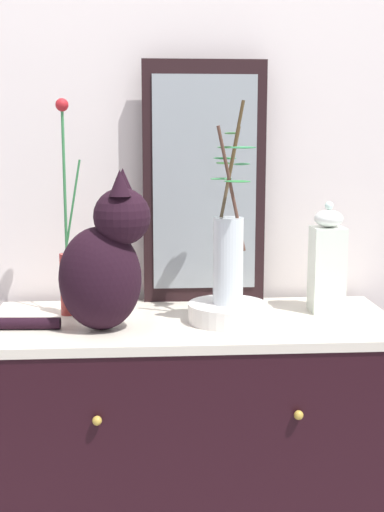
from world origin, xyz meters
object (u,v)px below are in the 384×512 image
object	(u,v)px
sideboard	(192,458)
bowl_porcelain	(228,312)
mirror_leaning	(204,183)
vase_glass_clear	(228,251)
jar_lidded_porcelain	(327,262)
cat_sitting	(105,262)
vase_slim_green	(67,257)

from	to	relation	value
sideboard	bowl_porcelain	size ratio (longest dim) A/B	5.18
mirror_leaning	vase_glass_clear	bearing A→B (deg)	-79.78
vase_glass_clear	jar_lidded_porcelain	size ratio (longest dim) A/B	1.70
cat_sitting	vase_glass_clear	xyz separation A→B (m)	(0.33, 0.05, 0.02)
sideboard	mirror_leaning	size ratio (longest dim) A/B	1.56
mirror_leaning	bowl_porcelain	xyz separation A→B (m)	(0.04, -0.25, -0.34)
mirror_leaning	vase_glass_clear	distance (m)	0.30
sideboard	bowl_porcelain	world-z (taller)	bowl_porcelain
jar_lidded_porcelain	mirror_leaning	bearing A→B (deg)	155.72
vase_glass_clear	bowl_porcelain	bearing A→B (deg)	-112.59
cat_sitting	bowl_porcelain	distance (m)	0.37
mirror_leaning	vase_glass_clear	world-z (taller)	mirror_leaning
mirror_leaning	vase_slim_green	size ratio (longest dim) A/B	1.20
jar_lidded_porcelain	vase_glass_clear	bearing A→B (deg)	-162.79
cat_sitting	vase_glass_clear	size ratio (longest dim) A/B	0.79
mirror_leaning	cat_sitting	xyz separation A→B (m)	(-0.29, -0.30, -0.18)
mirror_leaning	vase_slim_green	bearing A→B (deg)	-160.47
mirror_leaning	cat_sitting	bearing A→B (deg)	-133.35
sideboard	jar_lidded_porcelain	world-z (taller)	jar_lidded_porcelain
bowl_porcelain	vase_glass_clear	distance (m)	0.17
mirror_leaning	jar_lidded_porcelain	distance (m)	0.44
vase_slim_green	vase_glass_clear	bearing A→B (deg)	-13.31
vase_slim_green	bowl_porcelain	bearing A→B (deg)	-13.49
sideboard	mirror_leaning	distance (m)	0.81
sideboard	cat_sitting	world-z (taller)	cat_sitting
vase_slim_green	jar_lidded_porcelain	world-z (taller)	vase_slim_green
cat_sitting	bowl_porcelain	size ratio (longest dim) A/B	1.96
vase_glass_clear	cat_sitting	bearing A→B (deg)	-170.61
sideboard	vase_slim_green	xyz separation A→B (m)	(-0.35, 0.08, 0.58)
mirror_leaning	cat_sitting	size ratio (longest dim) A/B	1.69
vase_glass_clear	mirror_leaning	bearing A→B (deg)	100.22
bowl_porcelain	jar_lidded_porcelain	bearing A→B (deg)	17.42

